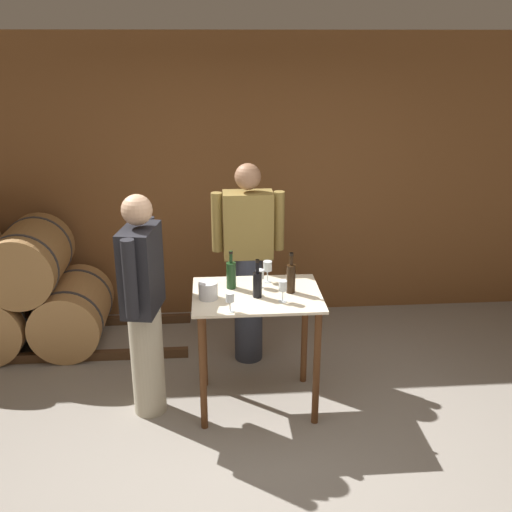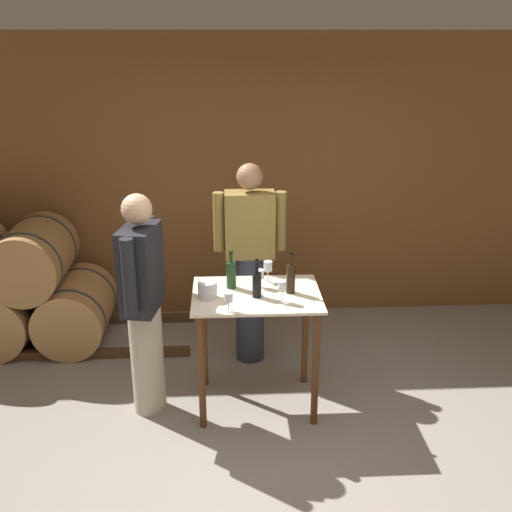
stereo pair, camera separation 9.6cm
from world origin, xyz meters
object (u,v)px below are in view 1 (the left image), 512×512
object	(u,v)px
wine_bottle_left	(258,283)
wine_glass_far_side	(283,287)
wine_glass_near_left	(230,298)
ice_bucket	(208,290)
person_host	(143,303)
wine_bottle_center	(291,277)
wine_glass_near_center	(260,275)
wine_glass_near_right	(268,267)
wine_bottle_far_left	(231,274)
person_visitor_with_scarf	(248,260)

from	to	relation	value
wine_bottle_left	wine_glass_far_side	size ratio (longest dim) A/B	1.81
wine_glass_near_left	ice_bucket	xyz separation A→B (m)	(-0.15, 0.22, -0.04)
person_host	ice_bucket	bearing A→B (deg)	-3.48
wine_bottle_center	wine_glass_far_side	world-z (taller)	wine_bottle_center
wine_glass_near_center	wine_glass_near_right	xyz separation A→B (m)	(0.07, 0.10, 0.02)
wine_bottle_center	wine_glass_far_side	distance (m)	0.17
wine_bottle_far_left	wine_glass_near_center	bearing A→B (deg)	-0.82
wine_bottle_center	wine_glass_near_right	xyz separation A→B (m)	(-0.15, 0.21, 0.00)
wine_glass_far_side	wine_bottle_left	bearing A→B (deg)	150.69
wine_glass_near_left	wine_glass_far_side	size ratio (longest dim) A/B	0.87
wine_glass_near_center	wine_glass_far_side	world-z (taller)	wine_glass_far_side
wine_bottle_center	wine_glass_near_right	size ratio (longest dim) A/B	1.85
wine_bottle_far_left	wine_glass_near_left	world-z (taller)	wine_bottle_far_left
wine_bottle_center	wine_glass_far_side	xyz separation A→B (m)	(-0.08, -0.15, -0.01)
wine_glass_far_side	wine_bottle_center	bearing A→B (deg)	63.68
wine_glass_near_right	wine_glass_far_side	world-z (taller)	wine_glass_near_right
wine_glass_near_right	person_visitor_with_scarf	distance (m)	0.51
person_visitor_with_scarf	wine_bottle_left	bearing A→B (deg)	-88.40
wine_bottle_left	person_host	world-z (taller)	person_host
wine_glass_near_left	wine_glass_near_center	size ratio (longest dim) A/B	0.98
wine_bottle_center	wine_glass_near_left	world-z (taller)	wine_bottle_center
ice_bucket	wine_bottle_left	bearing A→B (deg)	0.40
person_visitor_with_scarf	wine_glass_near_right	bearing A→B (deg)	-76.76
wine_bottle_far_left	wine_glass_far_side	xyz separation A→B (m)	(0.35, -0.27, 0.00)
wine_glass_near_center	wine_glass_far_side	distance (m)	0.30
wine_bottle_far_left	wine_glass_near_left	size ratio (longest dim) A/B	2.13
wine_bottle_left	person_visitor_with_scarf	distance (m)	0.76
wine_glass_far_side	wine_glass_near_left	bearing A→B (deg)	-160.19
wine_bottle_left	wine_bottle_center	bearing A→B (deg)	14.38
wine_glass_far_side	person_host	world-z (taller)	person_host
wine_glass_far_side	wine_bottle_far_left	bearing A→B (deg)	142.36
wine_bottle_center	wine_glass_near_center	xyz separation A→B (m)	(-0.21, 0.11, -0.02)
wine_glass_near_left	wine_glass_near_center	world-z (taller)	wine_glass_near_center
wine_bottle_center	ice_bucket	world-z (taller)	wine_bottle_center
wine_bottle_far_left	wine_glass_far_side	bearing A→B (deg)	-37.64
person_visitor_with_scarf	wine_glass_far_side	bearing A→B (deg)	-77.62
wine_bottle_left	ice_bucket	bearing A→B (deg)	-179.60
person_host	person_visitor_with_scarf	size ratio (longest dim) A/B	0.97
wine_glass_near_right	ice_bucket	xyz separation A→B (m)	(-0.44, -0.27, -0.06)
wine_glass_near_right	wine_glass_near_center	bearing A→B (deg)	-123.76
wine_bottle_far_left	wine_glass_far_side	world-z (taller)	wine_bottle_far_left
wine_bottle_left	person_visitor_with_scarf	world-z (taller)	person_visitor_with_scarf
wine_glass_near_center	wine_glass_far_side	bearing A→B (deg)	-62.52
person_host	wine_glass_near_left	bearing A→B (deg)	-22.62
ice_bucket	wine_glass_near_center	bearing A→B (deg)	24.74
wine_bottle_center	ice_bucket	xyz separation A→B (m)	(-0.59, -0.06, -0.06)
wine_glass_far_side	person_host	bearing A→B (deg)	173.09
wine_bottle_far_left	person_visitor_with_scarf	distance (m)	0.61
wine_glass_near_left	wine_glass_far_side	xyz separation A→B (m)	(0.37, 0.13, 0.01)
wine_bottle_left	person_host	size ratio (longest dim) A/B	0.17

